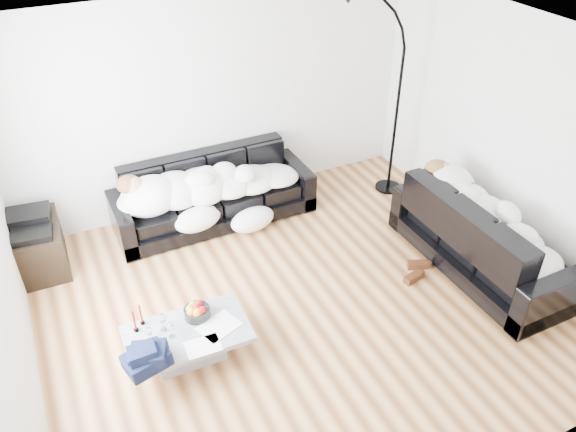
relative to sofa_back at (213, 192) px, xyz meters
name	(u,v)px	position (x,y,z in m)	size (l,w,h in m)	color
ground	(301,303)	(0.26, -1.81, -0.39)	(5.00, 5.00, 0.00)	brown
wall_back	(216,104)	(0.26, 0.44, 0.91)	(5.00, 0.02, 2.60)	silver
wall_right	(514,140)	(2.76, -1.81, 0.91)	(0.02, 4.50, 2.60)	silver
ceiling	(305,52)	(0.26, -1.81, 2.21)	(5.00, 5.00, 0.00)	white
sofa_back	(213,192)	(0.00, 0.00, 0.00)	(2.39, 0.83, 0.78)	black
sofa_right	(484,234)	(2.29, -2.13, 0.04)	(2.12, 0.91, 0.86)	black
sleeper_back	(213,177)	(0.00, -0.05, 0.23)	(2.03, 0.70, 0.41)	white
sleeper_right	(488,218)	(2.29, -2.13, 0.25)	(1.81, 0.77, 0.44)	white
teal_cushion	(444,183)	(2.23, -1.47, 0.33)	(0.36, 0.30, 0.20)	#0E665A
coffee_table	(189,344)	(-0.97, -1.98, -0.23)	(1.09, 0.64, 0.32)	#939699
fruit_bowl	(197,310)	(-0.82, -1.83, 0.00)	(0.24, 0.24, 0.15)	white
wine_glass_a	(163,322)	(-1.14, -1.86, 0.02)	(0.08, 0.08, 0.19)	white
wine_glass_b	(149,335)	(-1.28, -1.94, 0.00)	(0.07, 0.07, 0.16)	white
wine_glass_c	(171,330)	(-1.10, -1.98, 0.01)	(0.07, 0.07, 0.17)	white
candle_left	(134,321)	(-1.37, -1.77, 0.04)	(0.04, 0.04, 0.24)	maroon
candle_right	(141,315)	(-1.29, -1.71, 0.04)	(0.04, 0.04, 0.22)	maroon
newspaper_a	(219,326)	(-0.69, -2.04, -0.07)	(0.35, 0.27, 0.01)	silver
newspaper_b	(203,346)	(-0.90, -2.20, -0.07)	(0.30, 0.21, 0.01)	silver
navy_jacket	(145,354)	(-1.38, -2.23, 0.10)	(0.38, 0.32, 0.19)	black
shoes	(415,271)	(1.58, -1.95, -0.35)	(0.39, 0.29, 0.09)	#472311
av_cabinet	(37,247)	(-2.03, -0.04, -0.12)	(0.54, 0.79, 0.54)	black
stereo	(29,222)	(-2.03, -0.04, 0.22)	(0.44, 0.34, 0.13)	black
floor_lamp	(397,107)	(2.32, -0.35, 0.77)	(0.85, 0.34, 2.33)	black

